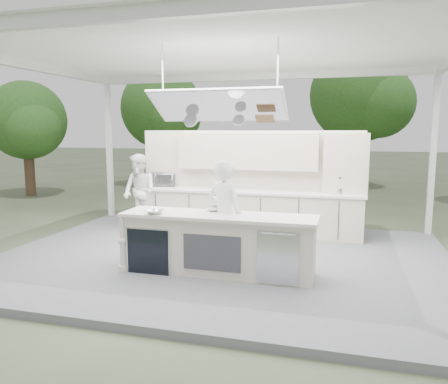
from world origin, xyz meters
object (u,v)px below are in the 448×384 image
(demo_island, at_px, (217,244))
(sous_chef, at_px, (139,192))
(head_chef, at_px, (225,215))
(back_counter, at_px, (245,211))

(demo_island, distance_m, sous_chef, 3.57)
(demo_island, relative_size, head_chef, 1.73)
(sous_chef, bearing_deg, back_counter, 33.15)
(back_counter, xyz_separation_m, sous_chef, (-2.38, -0.35, 0.39))
(demo_island, xyz_separation_m, head_chef, (0.07, 0.21, 0.42))
(head_chef, bearing_deg, back_counter, -63.98)
(head_chef, distance_m, sous_chef, 3.46)
(back_counter, bearing_deg, demo_island, -86.37)
(back_counter, xyz_separation_m, head_chef, (0.25, -2.60, 0.42))
(back_counter, distance_m, head_chef, 2.65)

